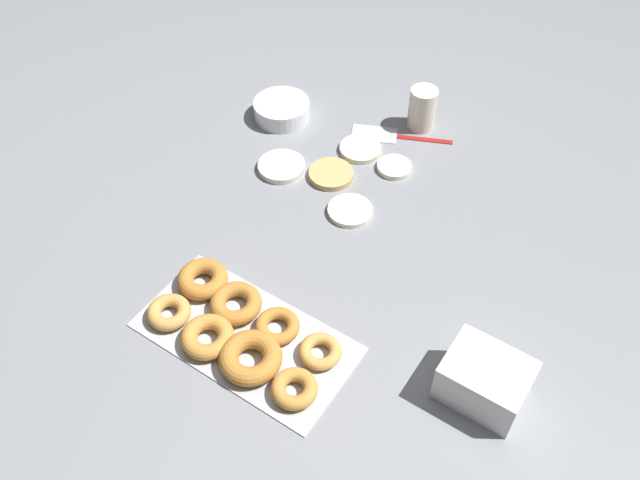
# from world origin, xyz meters

# --- Properties ---
(ground_plane) EXTENTS (3.00, 3.00, 0.00)m
(ground_plane) POSITION_xyz_m (0.00, 0.00, 0.00)
(ground_plane) COLOR gray
(pancake_0) EXTENTS (0.08, 0.08, 0.01)m
(pancake_0) POSITION_xyz_m (0.00, 0.19, 0.01)
(pancake_0) COLOR silver
(pancake_0) RESTS_ON ground_plane
(pancake_1) EXTENTS (0.11, 0.11, 0.01)m
(pancake_1) POSITION_xyz_m (-0.11, 0.08, 0.01)
(pancake_1) COLOR tan
(pancake_1) RESTS_ON ground_plane
(pancake_2) EXTENTS (0.10, 0.10, 0.01)m
(pancake_2) POSITION_xyz_m (-0.01, 0.01, 0.01)
(pancake_2) COLOR silver
(pancake_2) RESTS_ON ground_plane
(pancake_3) EXTENTS (0.10, 0.10, 0.01)m
(pancake_3) POSITION_xyz_m (-0.10, 0.20, 0.01)
(pancake_3) COLOR beige
(pancake_3) RESTS_ON ground_plane
(pancake_4) EXTENTS (0.11, 0.11, 0.02)m
(pancake_4) POSITION_xyz_m (-0.22, 0.04, 0.01)
(pancake_4) COLOR silver
(pancake_4) RESTS_ON ground_plane
(donut_tray) EXTENTS (0.42, 0.21, 0.04)m
(donut_tray) POSITION_xyz_m (-0.01, -0.39, 0.02)
(donut_tray) COLOR #ADAFB5
(donut_tray) RESTS_ON ground_plane
(batter_bowl) EXTENTS (0.14, 0.14, 0.05)m
(batter_bowl) POSITION_xyz_m (-0.34, 0.20, 0.02)
(batter_bowl) COLOR white
(batter_bowl) RESTS_ON ground_plane
(container_stack) EXTENTS (0.15, 0.11, 0.09)m
(container_stack) POSITION_xyz_m (0.42, -0.25, 0.04)
(container_stack) COLOR white
(container_stack) RESTS_ON ground_plane
(paper_cup) EXTENTS (0.07, 0.07, 0.11)m
(paper_cup) POSITION_xyz_m (-0.03, 0.36, 0.05)
(paper_cup) COLOR beige
(paper_cup) RESTS_ON ground_plane
(spatula) EXTENTS (0.24, 0.13, 0.01)m
(spatula) POSITION_xyz_m (-0.08, 0.28, 0.00)
(spatula) COLOR maroon
(spatula) RESTS_ON ground_plane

